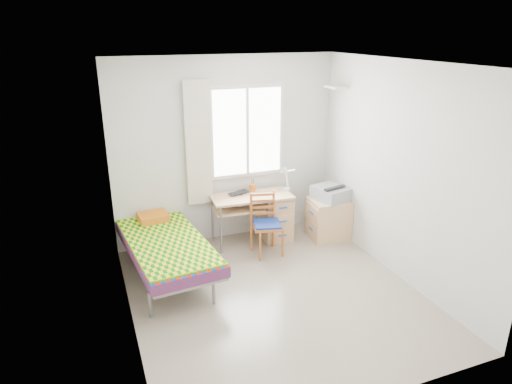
% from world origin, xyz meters
% --- Properties ---
extents(floor, '(3.50, 3.50, 0.00)m').
position_xyz_m(floor, '(0.00, 0.00, 0.00)').
color(floor, '#BCAD93').
rests_on(floor, ground).
extents(ceiling, '(3.50, 3.50, 0.00)m').
position_xyz_m(ceiling, '(0.00, 0.00, 2.60)').
color(ceiling, white).
rests_on(ceiling, wall_back).
extents(wall_back, '(3.20, 0.00, 3.20)m').
position_xyz_m(wall_back, '(0.00, 1.75, 1.30)').
color(wall_back, silver).
rests_on(wall_back, ground).
extents(wall_left, '(0.00, 3.50, 3.50)m').
position_xyz_m(wall_left, '(-1.60, 0.00, 1.30)').
color(wall_left, silver).
rests_on(wall_left, ground).
extents(wall_right, '(0.00, 3.50, 3.50)m').
position_xyz_m(wall_right, '(1.60, 0.00, 1.30)').
color(wall_right, silver).
rests_on(wall_right, ground).
extents(window, '(1.10, 0.04, 1.30)m').
position_xyz_m(window, '(0.30, 1.73, 1.55)').
color(window, white).
rests_on(window, wall_back).
extents(curtain, '(0.35, 0.05, 1.70)m').
position_xyz_m(curtain, '(-0.42, 1.68, 1.45)').
color(curtain, beige).
rests_on(curtain, wall_back).
extents(floating_shelf, '(0.20, 0.32, 0.03)m').
position_xyz_m(floating_shelf, '(1.49, 1.40, 2.15)').
color(floating_shelf, white).
rests_on(floating_shelf, wall_right).
extents(bed, '(1.07, 1.98, 0.82)m').
position_xyz_m(bed, '(-1.06, 0.99, 0.40)').
color(bed, gray).
rests_on(bed, floor).
extents(desk, '(1.16, 0.59, 0.71)m').
position_xyz_m(desk, '(0.55, 1.42, 0.39)').
color(desk, tan).
rests_on(desk, floor).
extents(chair, '(0.44, 0.44, 0.85)m').
position_xyz_m(chair, '(0.32, 1.05, 0.48)').
color(chair, '#A96420').
rests_on(chair, floor).
extents(cabinet, '(0.59, 0.53, 0.59)m').
position_xyz_m(cabinet, '(1.34, 1.14, 0.30)').
color(cabinet, tan).
rests_on(cabinet, floor).
extents(printer, '(0.50, 0.54, 0.20)m').
position_xyz_m(printer, '(1.36, 1.15, 0.69)').
color(printer, '#A1A3A9').
rests_on(printer, cabinet).
extents(laptop, '(0.37, 0.29, 0.03)m').
position_xyz_m(laptop, '(0.12, 1.51, 0.72)').
color(laptop, black).
rests_on(laptop, desk).
extents(pen_cup, '(0.10, 0.10, 0.10)m').
position_xyz_m(pen_cup, '(0.33, 1.60, 0.76)').
color(pen_cup, orange).
rests_on(pen_cup, desk).
extents(task_lamp, '(0.23, 0.32, 0.41)m').
position_xyz_m(task_lamp, '(0.75, 1.34, 0.96)').
color(task_lamp, white).
rests_on(task_lamp, desk).
extents(book, '(0.21, 0.24, 0.02)m').
position_xyz_m(book, '(0.01, 1.46, 0.59)').
color(book, gray).
rests_on(book, desk).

